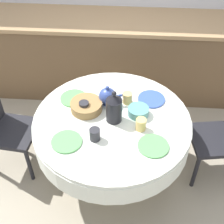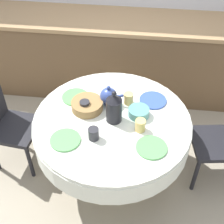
% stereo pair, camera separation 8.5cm
% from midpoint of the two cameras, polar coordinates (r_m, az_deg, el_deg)
% --- Properties ---
extents(ground_plane, '(12.00, 12.00, 0.00)m').
position_cam_midpoint_polar(ground_plane, '(3.01, 0.82, -11.34)').
color(ground_plane, '#9E937F').
extents(kitchen_counter, '(3.24, 0.64, 0.93)m').
position_cam_midpoint_polar(kitchen_counter, '(3.65, 3.18, 10.06)').
color(kitchen_counter, brown).
rests_on(kitchen_counter, ground_plane).
extents(dining_table, '(1.26, 1.26, 0.73)m').
position_cam_midpoint_polar(dining_table, '(2.54, 0.95, -3.38)').
color(dining_table, tan).
rests_on(dining_table, ground_plane).
extents(chair_right, '(0.44, 0.44, 0.85)m').
position_cam_midpoint_polar(chair_right, '(2.93, -17.89, -1.87)').
color(chair_right, black).
rests_on(chair_right, ground_plane).
extents(plate_near_left, '(0.23, 0.23, 0.01)m').
position_cam_midpoint_polar(plate_near_left, '(2.32, -7.50, -5.10)').
color(plate_near_left, '#5BA85B').
rests_on(plate_near_left, dining_table).
extents(cup_near_left, '(0.08, 0.08, 0.10)m').
position_cam_midpoint_polar(cup_near_left, '(2.28, -2.33, -4.01)').
color(cup_near_left, '#28282D').
rests_on(cup_near_left, dining_table).
extents(plate_near_right, '(0.23, 0.23, 0.01)m').
position_cam_midpoint_polar(plate_near_right, '(2.27, 8.31, -6.44)').
color(plate_near_right, '#5BA85B').
rests_on(plate_near_right, dining_table).
extents(cup_near_right, '(0.08, 0.08, 0.10)m').
position_cam_midpoint_polar(cup_near_right, '(2.36, 6.23, -2.44)').
color(cup_near_right, '#DBB766').
rests_on(cup_near_right, dining_table).
extents(plate_far_left, '(0.23, 0.23, 0.01)m').
position_cam_midpoint_polar(plate_far_left, '(2.66, -5.81, 2.74)').
color(plate_far_left, '#5BA85B').
rests_on(plate_far_left, dining_table).
extents(cup_far_left, '(0.08, 0.08, 0.10)m').
position_cam_midpoint_polar(cup_far_left, '(2.50, -4.03, 1.05)').
color(cup_far_left, '#28282D').
rests_on(cup_far_left, dining_table).
extents(plate_far_right, '(0.23, 0.23, 0.01)m').
position_cam_midpoint_polar(plate_far_right, '(2.64, 8.40, 2.12)').
color(plate_far_right, '#3856AD').
rests_on(plate_far_right, dining_table).
extents(cup_far_right, '(0.08, 0.08, 0.10)m').
position_cam_midpoint_polar(cup_far_right, '(2.57, 4.00, 2.48)').
color(cup_far_right, '#DBB766').
rests_on(cup_far_right, dining_table).
extents(coffee_carafe, '(0.12, 0.12, 0.28)m').
position_cam_midpoint_polar(coffee_carafe, '(2.37, 1.39, 0.69)').
color(coffee_carafe, black).
rests_on(coffee_carafe, dining_table).
extents(teapot, '(0.20, 0.14, 0.19)m').
position_cam_midpoint_polar(teapot, '(2.54, 0.35, 2.91)').
color(teapot, '#33478E').
rests_on(teapot, dining_table).
extents(bread_basket, '(0.26, 0.26, 0.07)m').
position_cam_midpoint_polar(bread_basket, '(2.53, -3.61, 1.23)').
color(bread_basket, olive).
rests_on(bread_basket, dining_table).
extents(fruit_bowl, '(0.17, 0.17, 0.07)m').
position_cam_midpoint_polar(fruit_bowl, '(2.48, 5.88, -0.05)').
color(fruit_bowl, '#569993').
rests_on(fruit_bowl, dining_table).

